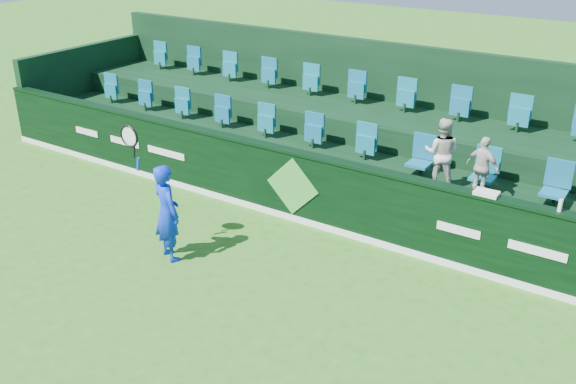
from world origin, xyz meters
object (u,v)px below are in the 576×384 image
Objects in this scene: spectator_middle at (483,167)px; towel at (487,193)px; drinks_bottle at (560,205)px; tennis_player at (166,211)px; spectator_left at (442,153)px.

spectator_middle is 1.20m from towel.
spectator_middle is 5.59× the size of drinks_bottle.
drinks_bottle is (5.45, 2.34, 0.60)m from tennis_player.
drinks_bottle is (2.20, -1.12, 0.02)m from spectator_left.
spectator_left is at bearing 46.84° from tennis_player.
towel is (4.40, 2.34, 0.54)m from tennis_player.
spectator_left is 3.48× the size of towel.
spectator_left is 2.47m from drinks_bottle.
tennis_player is 6.24× the size of towel.
drinks_bottle is at bearing 23.27° from tennis_player.
spectator_left is at bearing 135.72° from towel.
spectator_middle is at bearing 142.61° from drinks_bottle.
towel is at bearing 28.06° from tennis_player.
spectator_left is 1.19× the size of spectator_middle.
spectator_left is at bearing 16.99° from spectator_middle.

